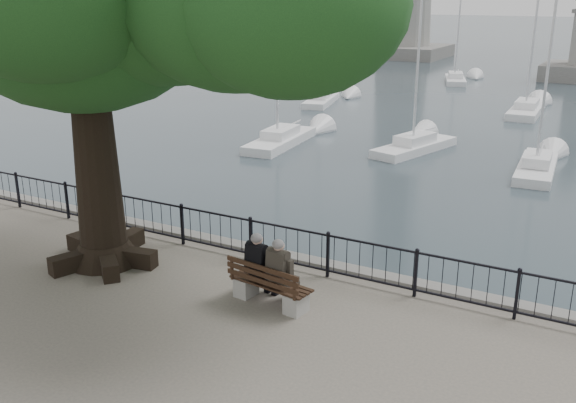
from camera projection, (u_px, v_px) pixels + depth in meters
The scene contains 11 objects.
harbor at pixel (298, 279), 15.27m from camera, with size 260.00×260.00×1.20m.
railing at pixel (288, 245), 14.52m from camera, with size 22.06×0.06×1.00m.
bench at pixel (269, 290), 12.88m from camera, with size 1.83×0.77×0.94m.
person_left at pixel (262, 268), 13.00m from camera, with size 0.47×0.78×1.49m.
person_right at pixel (283, 275), 12.69m from camera, with size 0.47×0.78×1.49m.
sailboat_a at pixel (281, 138), 30.82m from camera, with size 2.07×5.68×11.16m.
sailboat_b at pixel (415, 144), 29.53m from camera, with size 2.72×5.30×11.78m.
sailboat_c at pixel (537, 166), 25.99m from camera, with size 1.73×5.05×9.57m.
sailboat_e at pixel (321, 99), 42.18m from camera, with size 2.57×5.32×10.78m.
sailboat_f at pixel (526, 108), 38.57m from camera, with size 1.86×5.91×12.78m.
sailboat_h at pixel (455, 78), 52.04m from camera, with size 3.01×5.55×13.48m.
Camera 1 is at (6.52, -9.31, 6.02)m, focal length 40.00 mm.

